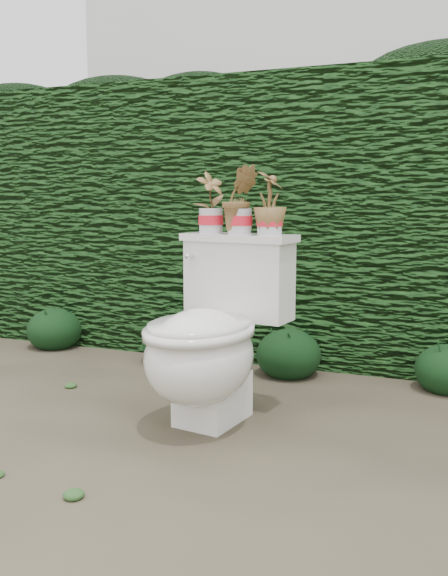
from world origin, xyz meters
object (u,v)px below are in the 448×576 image
at_px(toilet, 210,339).
at_px(potted_plant_left, 211,204).
at_px(potted_plant_right, 270,205).
at_px(potted_plant_center, 240,201).

xyz_separation_m(toilet, potted_plant_left, (-0.10, 0.26, 0.55)).
bearing_deg(potted_plant_right, potted_plant_center, 67.35).
distance_m(potted_plant_left, potted_plant_right, 0.29).
xyz_separation_m(potted_plant_left, potted_plant_right, (0.29, -0.05, -0.00)).
bearing_deg(potted_plant_center, potted_plant_left, 144.50).
bearing_deg(potted_plant_center, toilet, -126.47).
height_order(potted_plant_left, potted_plant_right, potted_plant_left).
bearing_deg(potted_plant_right, toilet, 125.65).
distance_m(potted_plant_center, potted_plant_right, 0.14).
relative_size(toilet, potted_plant_left, 3.01).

